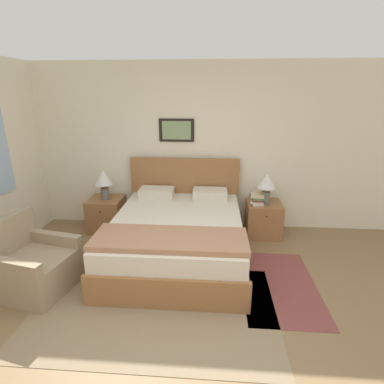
{
  "coord_description": "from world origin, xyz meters",
  "views": [
    {
      "loc": [
        0.29,
        -2.02,
        2.14
      ],
      "look_at": [
        0.03,
        1.47,
        0.98
      ],
      "focal_mm": 28.0,
      "sensor_mm": 36.0,
      "label": 1
    }
  ],
  "objects": [
    {
      "name": "book_slim_near_top",
      "position": [
        0.96,
        2.32,
        0.64
      ],
      "size": [
        0.22,
        0.27,
        0.04
      ],
      "rotation": [
        0.0,
        0.0,
        0.1
      ],
      "color": "#4C7551",
      "rests_on": "book_novel_upper"
    },
    {
      "name": "nightstand_near_window",
      "position": [
        -1.43,
        2.37,
        0.26
      ],
      "size": [
        0.52,
        0.54,
        0.53
      ],
      "color": "#936038",
      "rests_on": "ground_plane"
    },
    {
      "name": "armchair",
      "position": [
        -1.74,
        0.79,
        0.28
      ],
      "size": [
        0.92,
        0.88,
        0.83
      ],
      "rotation": [
        0.0,
        0.0,
        -1.78
      ],
      "color": "#998466",
      "rests_on": "ground_plane"
    },
    {
      "name": "table_lamp_near_window",
      "position": [
        -1.41,
        2.35,
        0.85
      ],
      "size": [
        0.28,
        0.28,
        0.48
      ],
      "color": "slate",
      "rests_on": "nightstand_near_window"
    },
    {
      "name": "book_thick_bottom",
      "position": [
        0.96,
        2.32,
        0.55
      ],
      "size": [
        0.17,
        0.25,
        0.03
      ],
      "rotation": [
        0.0,
        0.0,
        0.03
      ],
      "color": "silver",
      "rests_on": "nightstand_by_door"
    },
    {
      "name": "area_rug_main",
      "position": [
        -0.29,
        0.52,
        0.0
      ],
      "size": [
        2.51,
        1.55,
        0.01
      ],
      "color": "#897556",
      "rests_on": "ground_plane"
    },
    {
      "name": "table_lamp_by_door",
      "position": [
        1.09,
        2.35,
        0.85
      ],
      "size": [
        0.28,
        0.28,
        0.48
      ],
      "color": "slate",
      "rests_on": "nightstand_by_door"
    },
    {
      "name": "nightstand_by_door",
      "position": [
        1.08,
        2.37,
        0.26
      ],
      "size": [
        0.52,
        0.54,
        0.53
      ],
      "color": "#936038",
      "rests_on": "ground_plane"
    },
    {
      "name": "area_rug_bedside",
      "position": [
        1.08,
        1.03,
        0.0
      ],
      "size": [
        0.85,
        1.43,
        0.01
      ],
      "color": "brown",
      "rests_on": "ground_plane"
    },
    {
      "name": "book_paperback_top",
      "position": [
        0.96,
        2.32,
        0.67
      ],
      "size": [
        0.23,
        0.28,
        0.03
      ],
      "rotation": [
        0.0,
        0.0,
        -0.16
      ],
      "color": "beige",
      "rests_on": "book_slim_near_top"
    },
    {
      "name": "book_hardcover_middle",
      "position": [
        0.96,
        2.32,
        0.58
      ],
      "size": [
        0.24,
        0.29,
        0.03
      ],
      "rotation": [
        0.0,
        0.0,
        -0.19
      ],
      "color": "silver",
      "rests_on": "book_thick_bottom"
    },
    {
      "name": "bed",
      "position": [
        -0.17,
        1.58,
        0.32
      ],
      "size": [
        1.73,
        2.11,
        1.16
      ],
      "color": "#936038",
      "rests_on": "ground_plane"
    },
    {
      "name": "ground_plane",
      "position": [
        0.0,
        0.0,
        0.0
      ],
      "size": [
        16.0,
        16.0,
        0.0
      ],
      "primitive_type": "plane",
      "color": "olive"
    },
    {
      "name": "book_novel_upper",
      "position": [
        0.96,
        2.32,
        0.6
      ],
      "size": [
        0.18,
        0.24,
        0.03
      ],
      "rotation": [
        0.0,
        0.0,
        -0.16
      ],
      "color": "#B7332D",
      "rests_on": "book_hardcover_middle"
    },
    {
      "name": "wall_back",
      "position": [
        -0.0,
        2.71,
        1.3
      ],
      "size": [
        7.47,
        0.09,
        2.6
      ],
      "color": "beige",
      "rests_on": "ground_plane"
    }
  ]
}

